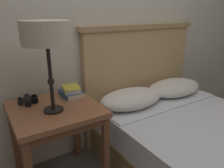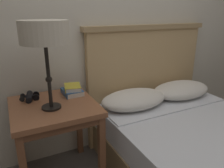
% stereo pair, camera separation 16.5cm
% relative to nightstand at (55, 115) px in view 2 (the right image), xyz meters
% --- Properties ---
extents(wall_back, '(8.00, 0.06, 2.60)m').
position_rel_nightstand_xyz_m(wall_back, '(0.51, 0.35, 0.75)').
color(wall_back, beige).
rests_on(wall_back, ground_plane).
extents(nightstand, '(0.58, 0.58, 0.64)m').
position_rel_nightstand_xyz_m(nightstand, '(0.00, 0.00, 0.00)').
color(nightstand, brown).
rests_on(nightstand, ground_plane).
extents(bed, '(1.29, 1.89, 1.14)m').
position_rel_nightstand_xyz_m(bed, '(0.97, -0.54, -0.28)').
color(bed, olive).
rests_on(bed, ground_plane).
extents(table_lamp, '(0.30, 0.30, 0.57)m').
position_rel_nightstand_xyz_m(table_lamp, '(-0.03, -0.06, 0.57)').
color(table_lamp, black).
rests_on(table_lamp, nightstand).
extents(book_on_nightstand, '(0.14, 0.18, 0.04)m').
position_rel_nightstand_xyz_m(book_on_nightstand, '(0.17, 0.13, 0.11)').
color(book_on_nightstand, silver).
rests_on(book_on_nightstand, nightstand).
extents(book_stacked_on_top, '(0.15, 0.18, 0.03)m').
position_rel_nightstand_xyz_m(book_stacked_on_top, '(0.18, 0.13, 0.14)').
color(book_stacked_on_top, silver).
rests_on(book_stacked_on_top, book_on_nightstand).
extents(binoculars_pair, '(0.15, 0.16, 0.05)m').
position_rel_nightstand_xyz_m(binoculars_pair, '(-0.14, 0.16, 0.11)').
color(binoculars_pair, black).
rests_on(binoculars_pair, nightstand).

